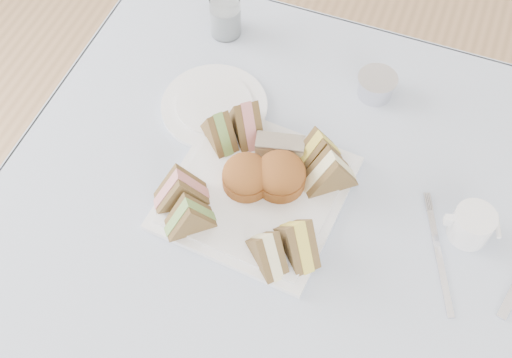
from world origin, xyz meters
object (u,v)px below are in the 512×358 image
(creamer_jug, at_px, (472,225))
(serving_plate, at_px, (256,193))
(table, at_px, (277,312))
(water_glass, at_px, (225,15))

(creamer_jug, bearing_deg, serving_plate, 172.28)
(creamer_jug, bearing_deg, table, -175.92)
(table, distance_m, creamer_jug, 0.51)
(water_glass, bearing_deg, table, -55.83)
(table, xyz_separation_m, water_glass, (-0.26, 0.39, 0.42))
(table, height_order, water_glass, water_glass)
(serving_plate, distance_m, creamer_jug, 0.36)
(water_glass, height_order, creamer_jug, water_glass)
(table, distance_m, water_glass, 0.63)
(serving_plate, relative_size, water_glass, 3.13)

